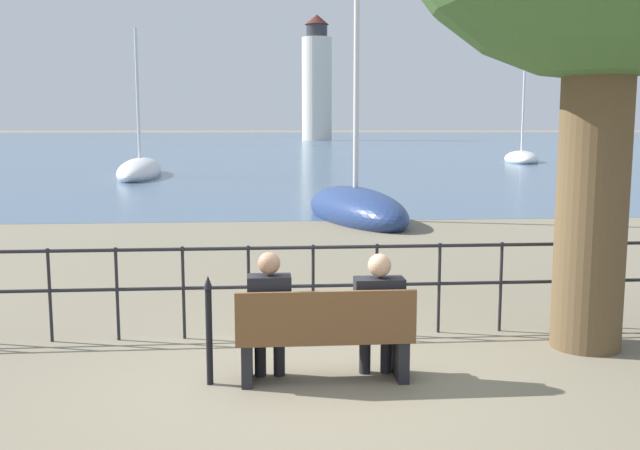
{
  "coord_description": "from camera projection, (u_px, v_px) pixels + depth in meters",
  "views": [
    {
      "loc": [
        -0.57,
        -6.43,
        2.36
      ],
      "look_at": [
        0.0,
        0.5,
        1.4
      ],
      "focal_mm": 40.0,
      "sensor_mm": 36.0,
      "label": 1
    }
  ],
  "objects": [
    {
      "name": "sailboat_0",
      "position": [
        356.0,
        207.0,
        18.22
      ],
      "size": [
        2.93,
        5.55,
        10.87
      ],
      "rotation": [
        0.0,
        0.0,
        0.24
      ],
      "color": "navy",
      "rests_on": "ground_plane"
    },
    {
      "name": "seated_person_right",
      "position": [
        378.0,
        309.0,
        6.68
      ],
      "size": [
        0.46,
        0.35,
        1.2
      ],
      "color": "black",
      "rests_on": "ground_plane"
    },
    {
      "name": "promenade_railing",
      "position": [
        313.0,
        276.0,
        8.05
      ],
      "size": [
        11.67,
        0.04,
        1.05
      ],
      "color": "black",
      "rests_on": "ground_plane"
    },
    {
      "name": "park_bench",
      "position": [
        325.0,
        338.0,
        6.6
      ],
      "size": [
        1.65,
        0.45,
        0.9
      ],
      "color": "brown",
      "rests_on": "ground_plane"
    },
    {
      "name": "seated_person_left",
      "position": [
        269.0,
        310.0,
        6.6
      ],
      "size": [
        0.4,
        0.35,
        1.23
      ],
      "color": "black",
      "rests_on": "ground_plane"
    },
    {
      "name": "sailboat_3",
      "position": [
        140.0,
        171.0,
        34.26
      ],
      "size": [
        2.35,
        8.95,
        7.35
      ],
      "rotation": [
        0.0,
        0.0,
        0.05
      ],
      "color": "white",
      "rests_on": "ground_plane"
    },
    {
      "name": "ground_plane",
      "position": [
        324.0,
        380.0,
        6.72
      ],
      "size": [
        1000.0,
        1000.0,
        0.0
      ],
      "primitive_type": "plane",
      "color": "#7A705B"
    },
    {
      "name": "harbor_lighthouse",
      "position": [
        317.0,
        83.0,
        125.62
      ],
      "size": [
        5.27,
        5.27,
        21.83
      ],
      "color": "silver",
      "rests_on": "ground_plane"
    },
    {
      "name": "harbor_water",
      "position": [
        263.0,
        137.0,
        166.07
      ],
      "size": [
        600.0,
        300.0,
        0.01
      ],
      "color": "#47607A",
      "rests_on": "ground_plane"
    },
    {
      "name": "sailboat_4",
      "position": [
        521.0,
        158.0,
        48.37
      ],
      "size": [
        3.97,
        7.0,
        12.53
      ],
      "rotation": [
        0.0,
        0.0,
        -0.28
      ],
      "color": "white",
      "rests_on": "ground_plane"
    },
    {
      "name": "closed_umbrella",
      "position": [
        209.0,
        324.0,
        6.52
      ],
      "size": [
        0.09,
        0.09,
        1.03
      ],
      "color": "black",
      "rests_on": "ground_plane"
    }
  ]
}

